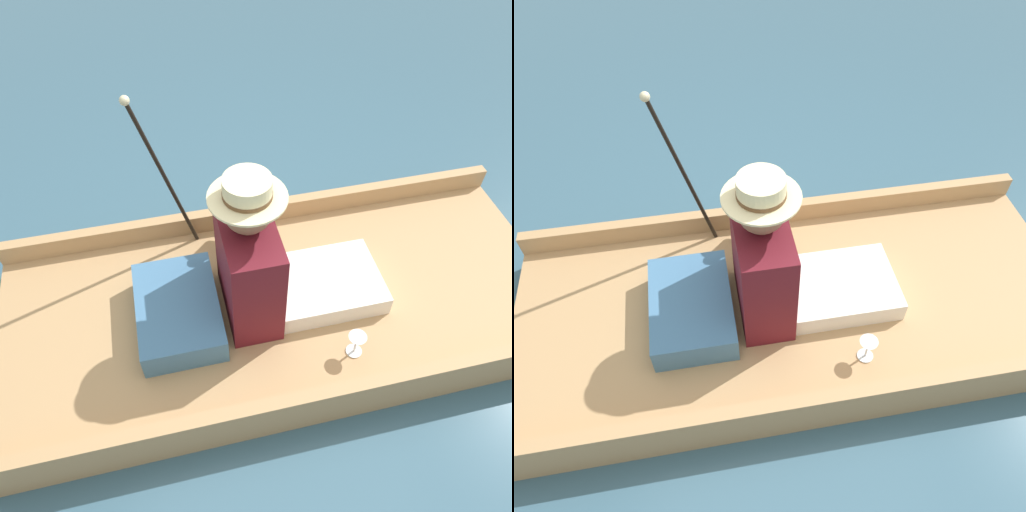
# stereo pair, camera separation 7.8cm
# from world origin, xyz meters

# --- Properties ---
(ground_plane) EXTENTS (16.00, 16.00, 0.00)m
(ground_plane) POSITION_xyz_m (0.00, 0.00, 0.00)
(ground_plane) COLOR #385B70
(punt_boat) EXTENTS (1.20, 2.77, 0.25)m
(punt_boat) POSITION_xyz_m (0.00, 0.00, 0.08)
(punt_boat) COLOR tan
(punt_boat) RESTS_ON ground_plane
(seat_cushion) EXTENTS (0.54, 0.38, 0.15)m
(seat_cushion) POSITION_xyz_m (0.01, -0.52, 0.21)
(seat_cushion) COLOR teal
(seat_cushion) RESTS_ON punt_boat
(seated_person) EXTENTS (0.45, 0.81, 0.81)m
(seated_person) POSITION_xyz_m (-0.00, -0.08, 0.42)
(seated_person) COLOR white
(seated_person) RESTS_ON punt_boat
(teddy_bear) EXTENTS (0.32, 0.19, 0.45)m
(teddy_bear) POSITION_xyz_m (-0.38, -0.15, 0.35)
(teddy_bear) COLOR beige
(teddy_bear) RESTS_ON punt_boat
(wine_glass) EXTENTS (0.08, 0.08, 0.13)m
(wine_glass) POSITION_xyz_m (0.36, 0.24, 0.23)
(wine_glass) COLOR silver
(wine_glass) RESTS_ON punt_boat
(walking_cane) EXTENTS (0.04, 0.25, 0.91)m
(walking_cane) POSITION_xyz_m (-0.50, -0.49, 0.67)
(walking_cane) COLOR black
(walking_cane) RESTS_ON punt_boat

